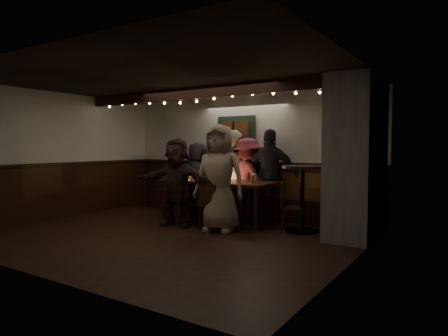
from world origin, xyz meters
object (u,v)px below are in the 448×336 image
Objects in this scene: person_c at (231,173)px; dining_table at (218,184)px; chair_near_right at (210,200)px; person_g at (219,178)px; person_b at (214,174)px; person_f at (177,182)px; person_e at (270,174)px; person_a at (198,177)px; person_d at (248,178)px; chair_end at (287,203)px; high_top at (302,190)px; chair_near_left at (176,200)px.

dining_table is at bearing 75.19° from person_c.
person_g is (0.16, 0.05, 0.40)m from chair_near_right.
person_g reaches higher than person_b.
person_b is 1.45m from person_f.
person_a is at bearing -12.46° from person_e.
chair_end is at bearing 171.28° from person_d.
high_top is 0.61× the size of person_g.
high_top is 1.98m from person_c.
person_a is 1.78m from person_e.
person_b reaches higher than chair_near_left.
person_d is at bearing 153.00° from person_c.
person_a reaches higher than chair_near_right.
dining_table is 1.21m from person_a.
person_g reaches higher than chair_near_right.
chair_near_left is 0.91× the size of chair_near_right.
person_e is 1.51m from person_g.
person_f is at bearing -116.17° from dining_table.
chair_end is at bearing 118.07° from person_e.
person_e is (0.77, 0.75, 0.18)m from dining_table.
chair_near_right is (0.79, 0.00, 0.05)m from chair_near_left.
dining_table is at bearing 155.15° from person_a.
person_a is (-1.36, 1.45, 0.25)m from chair_near_right.
chair_end is 1.38m from person_d.
person_g is (-0.26, -1.49, 0.02)m from person_e.
person_f is (-1.86, -0.80, 0.35)m from chair_end.
chair_near_left is at bearing 36.73° from person_e.
chair_end is (1.47, 0.00, -0.27)m from dining_table.
person_d reaches higher than person_a.
person_d is (-1.44, 0.63, 0.10)m from high_top.
person_b is (-2.28, 0.62, 0.16)m from high_top.
dining_table is at bearing 114.33° from chair_near_right.
high_top is 2.82m from person_a.
person_f is at bearing -178.63° from chair_near_right.
chair_end is 0.48× the size of person_b.
high_top reaches higher than chair_near_left.
chair_end is 0.46× the size of person_e.
dining_table reaches higher than chair_near_right.
dining_table is 2.38× the size of chair_near_right.
chair_near_right is at bearing 141.96° from person_a.
person_g reaches higher than person_f.
person_e is (-0.97, 0.73, 0.19)m from high_top.
person_g reaches higher than chair_end.
chair_near_left is at bearing -159.68° from high_top.
dining_table reaches higher than chair_near_left.
high_top is 0.70× the size of person_d.
person_b is at bearing 164.82° from high_top.
person_e is at bearing 74.84° from chair_near_right.
high_top is 1.58m from person_d.
person_c is 0.89m from person_e.
chair_near_left is 1.48m from person_b.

